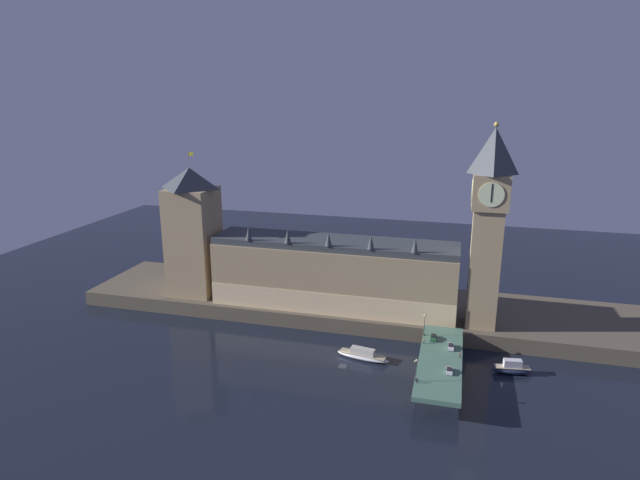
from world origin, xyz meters
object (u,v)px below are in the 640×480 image
(car_southbound_trail, at_px, (451,347))
(pedestrian_near_rail, at_px, (417,380))
(pedestrian_far_rail, at_px, (424,341))
(car_northbound_lead, at_px, (433,337))
(car_southbound_lead, at_px, (449,371))
(boat_downstream, at_px, (512,369))
(victoria_tower, at_px, (193,231))
(street_lamp_near, at_px, (416,367))
(clock_tower, at_px, (488,222))
(street_lamp_far, at_px, (425,322))
(boat_upstream, at_px, (363,355))
(pedestrian_mid_walk, at_px, (460,355))

(car_southbound_trail, bearing_deg, pedestrian_near_rail, -109.78)
(pedestrian_near_rail, distance_m, pedestrian_far_rail, 24.40)
(car_northbound_lead, relative_size, car_southbound_lead, 1.15)
(car_southbound_trail, bearing_deg, boat_downstream, 5.95)
(car_southbound_trail, bearing_deg, victoria_tower, 164.53)
(street_lamp_near, bearing_deg, car_northbound_lead, 83.35)
(clock_tower, bearing_deg, street_lamp_far, -136.81)
(car_southbound_lead, bearing_deg, car_southbound_trail, 90.00)
(car_southbound_trail, xyz_separation_m, boat_upstream, (-27.13, -0.85, -6.17))
(car_southbound_lead, xyz_separation_m, street_lamp_near, (-8.68, -7.04, 3.48))
(boat_upstream, bearing_deg, pedestrian_near_rail, -49.63)
(boat_upstream, bearing_deg, car_southbound_trail, 1.80)
(car_northbound_lead, bearing_deg, boat_downstream, -7.35)
(victoria_tower, relative_size, street_lamp_far, 7.61)
(pedestrian_mid_walk, xyz_separation_m, boat_upstream, (-29.89, 4.54, -6.47))
(pedestrian_near_rail, relative_size, street_lamp_far, 0.23)
(car_southbound_trail, relative_size, pedestrian_far_rail, 2.65)
(pedestrian_mid_walk, distance_m, street_lamp_far, 17.50)
(car_southbound_trail, distance_m, pedestrian_far_rail, 8.40)
(car_southbound_lead, xyz_separation_m, pedestrian_far_rail, (-8.28, 16.44, 0.23))
(pedestrian_near_rail, bearing_deg, pedestrian_far_rail, 90.00)
(car_southbound_lead, relative_size, boat_upstream, 0.22)
(clock_tower, xyz_separation_m, street_lamp_far, (-17.71, -16.63, -30.19))
(clock_tower, relative_size, boat_upstream, 3.87)
(pedestrian_far_rail, distance_m, street_lamp_far, 7.05)
(car_northbound_lead, bearing_deg, boat_upstream, -164.79)
(car_northbound_lead, distance_m, street_lamp_far, 5.51)
(car_southbound_trail, distance_m, boat_downstream, 19.49)
(clock_tower, bearing_deg, street_lamp_near, -111.03)
(car_southbound_trail, relative_size, boat_upstream, 0.24)
(car_southbound_lead, bearing_deg, clock_tower, 76.97)
(street_lamp_near, bearing_deg, street_lamp_far, 90.00)
(pedestrian_mid_walk, relative_size, street_lamp_far, 0.25)
(car_southbound_lead, bearing_deg, street_lamp_near, -140.96)
(car_northbound_lead, bearing_deg, pedestrian_far_rail, -127.13)
(victoria_tower, height_order, street_lamp_far, victoria_tower)
(street_lamp_far, distance_m, boat_downstream, 29.38)
(pedestrian_mid_walk, bearing_deg, pedestrian_near_rail, -122.06)
(car_southbound_trail, xyz_separation_m, pedestrian_near_rail, (-8.28, -23.03, 0.22))
(clock_tower, height_order, pedestrian_mid_walk, clock_tower)
(car_southbound_lead, distance_m, street_lamp_far, 24.35)
(street_lamp_far, bearing_deg, car_southbound_trail, -40.19)
(pedestrian_near_rail, xyz_separation_m, boat_downstream, (26.76, 24.95, -6.11))
(pedestrian_far_rail, height_order, boat_upstream, pedestrian_far_rail)
(pedestrian_near_rail, distance_m, boat_upstream, 29.79)
(car_southbound_lead, relative_size, street_lamp_near, 0.59)
(car_northbound_lead, xyz_separation_m, street_lamp_near, (-3.16, -27.12, 3.38))
(car_southbound_lead, height_order, boat_downstream, car_southbound_lead)
(clock_tower, xyz_separation_m, pedestrian_mid_walk, (-6.27, -29.36, -33.81))
(boat_upstream, bearing_deg, victoria_tower, 158.64)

